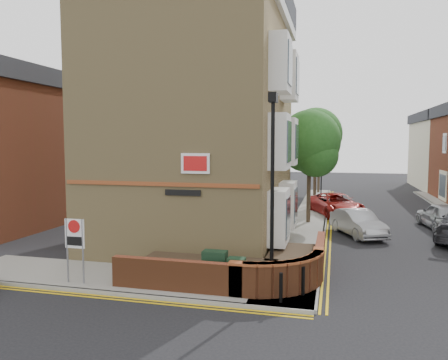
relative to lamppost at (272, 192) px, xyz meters
The scene contains 23 objects.
ground 3.90m from the lamppost, 143.13° to the right, with size 120.00×120.00×0.00m, color black.
pavement_corner 6.07m from the lamppost, behind, with size 13.00×3.00×0.12m, color gray.
pavement_main 15.17m from the lamppost, 88.45° to the left, with size 2.00×32.00×0.12m, color gray.
kerb_side 6.18m from the lamppost, 166.76° to the right, with size 13.00×0.15×0.12m, color gray.
kerb_main_near 15.22m from the lamppost, 84.60° to the left, with size 0.15×32.00×0.12m, color gray.
yellow_lines_side 6.27m from the lamppost, 164.13° to the right, with size 13.00×0.28×0.01m, color gold.
yellow_lines_main 15.26m from the lamppost, 83.64° to the left, with size 0.28×32.00×0.01m, color gold.
corner_building 8.62m from the lamppost, 123.16° to the left, with size 8.95×10.40×13.60m.
garden_wall 3.93m from the lamppost, 140.91° to the left, with size 6.80×6.00×1.20m, color brown, non-canonical shape.
lamppost is the anchor object (origin of this frame).
utility_cabinet_large 3.24m from the lamppost, behind, with size 0.80×0.45×1.20m, color #15311C.
utility_cabinet_small 2.90m from the lamppost, 169.70° to the right, with size 0.55×0.40×1.10m, color #15311C.
bollard_near 2.91m from the lamppost, 63.43° to the right, with size 0.11×0.11×0.90m, color black.
bollard_far 2.95m from the lamppost, ahead, with size 0.11×0.11×0.90m, color black.
zone_sign 6.85m from the lamppost, behind, with size 0.72×0.07×2.20m.
far_terrace_cream 39.00m from the lamppost, 70.68° to the left, with size 5.40×12.40×8.00m.
tree_near 12.92m from the lamppost, 88.22° to the left, with size 3.64×3.65×6.70m.
tree_mid 20.93m from the lamppost, 88.90° to the left, with size 4.03×4.03×7.42m.
tree_far 28.89m from the lamppost, 89.21° to the left, with size 3.81×3.81×7.00m.
traffic_light_assembly 23.82m from the lamppost, 88.07° to the left, with size 0.20×0.16×4.20m.
silver_car_near 10.85m from the lamppost, 72.75° to the left, with size 1.44×4.13×1.36m, color #9A9DA1.
red_car_main 16.66m from the lamppost, 83.02° to the left, with size 2.45×5.31×1.48m, color maroon.
silver_car_far 15.34m from the lamppost, 58.84° to the left, with size 1.81×4.49×1.53m, color #A0A3A7.
Camera 1 is at (3.49, -12.33, 4.91)m, focal length 35.00 mm.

